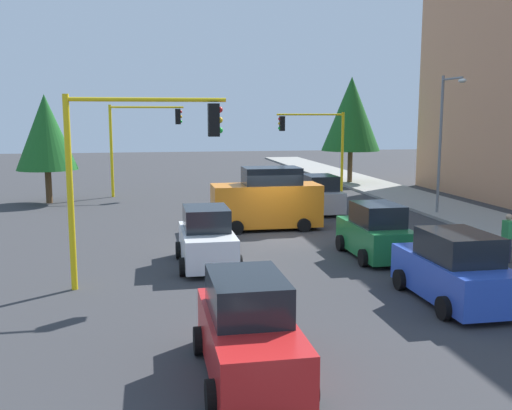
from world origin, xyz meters
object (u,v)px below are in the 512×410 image
(delivery_van_orange, at_px, (267,201))
(car_white, at_px, (207,239))
(traffic_signal_far_right, at_px, (140,132))
(tree_roadside_far, at_px, (351,114))
(pedestrian_crossing, at_px, (508,236))
(car_red, at_px, (248,332))
(car_green, at_px, (375,233))
(traffic_signal_near_right, at_px, (134,152))
(car_silver, at_px, (319,195))
(car_blue, at_px, (454,270))
(traffic_signal_far_left, at_px, (316,136))
(street_lamp_curbside, at_px, (445,130))
(tree_opposite_side, at_px, (46,132))

(delivery_van_orange, bearing_deg, car_white, -29.11)
(traffic_signal_far_right, relative_size, tree_roadside_far, 0.73)
(car_white, xyz_separation_m, pedestrian_crossing, (1.48, 10.27, 0.01))
(delivery_van_orange, bearing_deg, car_red, -13.01)
(car_green, height_order, car_white, same)
(traffic_signal_near_right, xyz_separation_m, car_silver, (-11.99, 9.20, -3.09))
(traffic_signal_near_right, height_order, delivery_van_orange, traffic_signal_near_right)
(car_green, relative_size, pedestrian_crossing, 2.24)
(traffic_signal_far_right, bearing_deg, car_blue, 20.12)
(traffic_signal_far_left, xyz_separation_m, car_blue, (23.12, -2.87, -2.85))
(street_lamp_curbside, xyz_separation_m, car_green, (7.56, -6.59, -3.45))
(car_white, distance_m, pedestrian_crossing, 10.38)
(car_red, distance_m, car_blue, 7.13)
(car_green, xyz_separation_m, car_red, (8.62, -6.09, 0.00))
(car_green, height_order, car_blue, same)
(street_lamp_curbside, height_order, pedestrian_crossing, street_lamp_curbside)
(pedestrian_crossing, bearing_deg, car_red, -55.27)
(delivery_van_orange, distance_m, car_white, 6.79)
(tree_roadside_far, distance_m, delivery_van_orange, 19.06)
(delivery_van_orange, bearing_deg, pedestrian_crossing, 43.32)
(delivery_van_orange, bearing_deg, car_green, 24.60)
(street_lamp_curbside, bearing_deg, car_silver, -112.73)
(car_red, bearing_deg, delivery_van_orange, 166.99)
(tree_opposite_side, xyz_separation_m, car_green, (15.95, 13.61, -3.20))
(car_silver, bearing_deg, traffic_signal_far_right, -130.99)
(car_white, distance_m, car_blue, 8.07)
(tree_opposite_side, relative_size, car_blue, 1.50)
(tree_opposite_side, distance_m, delivery_van_orange, 15.05)
(traffic_signal_far_left, bearing_deg, tree_roadside_far, 135.96)
(car_white, bearing_deg, tree_opposite_side, -154.50)
(car_blue, bearing_deg, pedestrian_crossing, 132.21)
(tree_opposite_side, relative_size, delivery_van_orange, 1.30)
(street_lamp_curbside, xyz_separation_m, car_red, (16.18, -12.67, -3.45))
(street_lamp_curbside, bearing_deg, traffic_signal_near_right, -57.16)
(street_lamp_curbside, height_order, tree_roadside_far, tree_roadside_far)
(delivery_van_orange, height_order, car_blue, delivery_van_orange)
(street_lamp_curbside, relative_size, delivery_van_orange, 1.46)
(street_lamp_curbside, bearing_deg, pedestrian_crossing, -14.51)
(car_silver, bearing_deg, street_lamp_curbside, 67.27)
(car_blue, height_order, pedestrian_crossing, car_blue)
(street_lamp_curbside, distance_m, car_red, 20.84)
(tree_roadside_far, relative_size, car_silver, 1.97)
(tree_opposite_side, distance_m, pedestrian_crossing, 25.14)
(street_lamp_curbside, bearing_deg, car_blue, -26.81)
(traffic_signal_far_left, height_order, pedestrian_crossing, traffic_signal_far_left)
(tree_opposite_side, bearing_deg, traffic_signal_near_right, 16.43)
(tree_opposite_side, bearing_deg, tree_roadside_far, 106.31)
(traffic_signal_far_left, xyz_separation_m, delivery_van_orange, (12.00, -5.74, -2.47))
(tree_roadside_far, height_order, car_red, tree_roadside_far)
(traffic_signal_near_right, distance_m, traffic_signal_far_left, 22.98)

